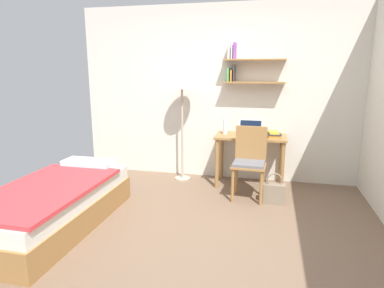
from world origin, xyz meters
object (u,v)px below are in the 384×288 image
at_px(water_bottle, 225,126).
at_px(handbag, 274,193).
at_px(standing_lamp, 182,87).
at_px(desk_chair, 250,160).
at_px(desk, 250,146).
at_px(bed, 54,205).
at_px(book_stack, 274,134).
at_px(laptop, 250,131).

height_order(water_bottle, handbag, water_bottle).
bearing_deg(standing_lamp, desk_chair, -26.59).
bearing_deg(desk, desk_chair, -87.41).
distance_m(desk, desk_chair, 0.50).
xyz_separation_m(desk, water_bottle, (-0.37, 0.03, 0.26)).
distance_m(desk_chair, water_bottle, 0.73).
distance_m(standing_lamp, water_bottle, 0.85).
distance_m(desk, water_bottle, 0.46).
bearing_deg(bed, standing_lamp, 62.82).
bearing_deg(handbag, standing_lamp, 154.85).
relative_size(desk, book_stack, 4.27).
bearing_deg(book_stack, bed, -142.15).
height_order(desk_chair, laptop, laptop).
height_order(standing_lamp, water_bottle, standing_lamp).
bearing_deg(desk, standing_lamp, 178.24).
bearing_deg(handbag, book_stack, 93.40).
relative_size(laptop, water_bottle, 1.52).
relative_size(desk_chair, laptop, 2.76).
bearing_deg(desk_chair, standing_lamp, 153.41).
xyz_separation_m(desk, laptop, (-0.01, 0.08, 0.20)).
distance_m(standing_lamp, laptop, 1.18).
xyz_separation_m(desk, standing_lamp, (-1.02, 0.03, 0.82)).
bearing_deg(desk, laptop, 100.00).
xyz_separation_m(desk_chair, handbag, (0.33, -0.12, -0.38)).
height_order(desk, standing_lamp, standing_lamp).
bearing_deg(desk, bed, -137.40).
height_order(bed, laptop, laptop).
distance_m(bed, standing_lamp, 2.37).
height_order(desk, water_bottle, water_bottle).
bearing_deg(laptop, desk_chair, -86.33).
height_order(bed, water_bottle, water_bottle).
bearing_deg(bed, desk, 42.60).
bearing_deg(laptop, desk, -80.00).
bearing_deg(water_bottle, laptop, 8.37).
bearing_deg(desk, water_bottle, 175.43).
bearing_deg(desk_chair, book_stack, 57.20).
distance_m(laptop, water_bottle, 0.37).
distance_m(bed, water_bottle, 2.51).
xyz_separation_m(standing_lamp, handbag, (1.37, -0.64, -1.27)).
bearing_deg(water_bottle, desk, -4.57).
relative_size(desk, water_bottle, 4.43).
distance_m(desk_chair, handbag, 0.52).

